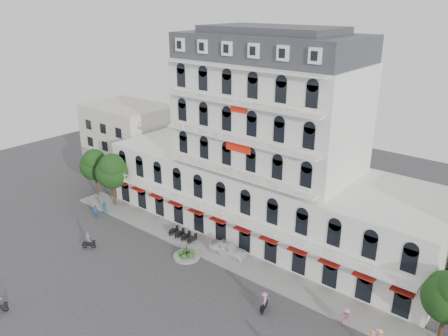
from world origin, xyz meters
TOP-DOWN VIEW (x-y plane):
  - ground at (0.00, 0.00)m, footprint 120.00×120.00m
  - sidewalk at (0.00, 9.00)m, footprint 53.00×4.00m
  - main_building at (0.00, 18.00)m, footprint 45.00×15.00m
  - flank_building_west at (-30.00, 20.00)m, footprint 14.00×10.00m
  - traffic_island at (-3.00, 6.00)m, footprint 3.20×3.20m
  - parked_scooter_row at (-6.35, 8.80)m, footprint 4.40×1.80m
  - tree_west_outer at (-25.95, 9.98)m, footprint 4.50×4.48m
  - tree_west_inner at (-20.95, 9.48)m, footprint 4.76×4.76m
  - parked_car at (0.46, 9.50)m, footprint 4.95×2.42m
  - rider_west at (-13.74, -0.11)m, footprint 1.37×1.24m
  - rider_center at (9.51, 3.85)m, footprint 0.88×1.67m
  - pedestrian_left at (-20.00, 6.96)m, footprint 1.02×0.80m
  - pedestrian_mid at (-0.18, 9.50)m, footprint 1.16×0.62m
  - pedestrian_right at (16.52, 7.04)m, footprint 1.22×0.77m
  - pedestrian_far at (-20.00, 5.38)m, footprint 0.74×0.81m

SIDE VIEW (x-z plane):
  - ground at x=0.00m, z-range 0.00..0.00m
  - parked_scooter_row at x=-6.35m, z-range -0.55..0.55m
  - sidewalk at x=0.00m, z-range 0.00..0.16m
  - traffic_island at x=-3.00m, z-range -0.54..1.06m
  - parked_car at x=0.46m, z-range 0.00..1.63m
  - pedestrian_right at x=16.52m, z-range 0.00..1.81m
  - pedestrian_left at x=-20.00m, z-range 0.00..1.85m
  - pedestrian_far at x=-20.00m, z-range 0.00..1.86m
  - pedestrian_mid at x=-0.18m, z-range 0.00..1.88m
  - rider_west at x=-13.74m, z-range -0.10..2.10m
  - rider_center at x=9.51m, z-range 0.05..2.17m
  - tree_west_outer at x=-25.95m, z-range 1.47..9.23m
  - tree_west_inner at x=-20.95m, z-range 1.56..9.81m
  - flank_building_west at x=-30.00m, z-range 0.00..12.00m
  - main_building at x=0.00m, z-range -2.94..22.86m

